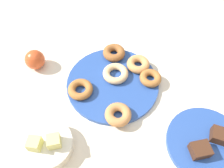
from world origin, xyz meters
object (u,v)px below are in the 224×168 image
(donut_1, at_px, (114,53))
(donut_3, at_px, (116,73))
(donut_5, at_px, (138,64))
(brownie_near, at_px, (220,136))
(melon_chunk_left, at_px, (54,141))
(brownie_far, at_px, (200,150))
(cake_plate, at_px, (206,144))
(melon_chunk_right, at_px, (35,144))
(donut_2, at_px, (118,114))
(apple, at_px, (35,60))
(donut_0, at_px, (80,89))
(fruit_bowl, at_px, (48,145))
(donut_plate, at_px, (113,83))
(donut_4, at_px, (150,78))

(donut_1, height_order, donut_3, donut_1)
(donut_5, distance_m, brownie_near, 0.36)
(donut_3, height_order, melon_chunk_left, melon_chunk_left)
(brownie_near, bearing_deg, brownie_far, 36.03)
(cake_plate, xyz_separation_m, melon_chunk_right, (0.50, 0.06, 0.05))
(brownie_far, bearing_deg, donut_2, -21.89)
(donut_2, relative_size, apple, 1.17)
(donut_5, relative_size, melon_chunk_left, 2.34)
(donut_0, height_order, fruit_bowl, donut_0)
(donut_5, height_order, brownie_near, brownie_near)
(brownie_near, distance_m, apple, 0.68)
(donut_3, xyz_separation_m, brownie_near, (-0.33, 0.21, 0.01))
(donut_plate, height_order, cake_plate, cake_plate)
(brownie_far, relative_size, melon_chunk_right, 1.48)
(brownie_far, bearing_deg, donut_5, -60.04)
(cake_plate, bearing_deg, donut_3, -38.65)
(donut_plate, relative_size, cake_plate, 1.37)
(donut_2, bearing_deg, donut_4, -124.16)
(donut_4, bearing_deg, donut_plate, 8.29)
(brownie_far, height_order, apple, apple)
(donut_5, bearing_deg, melon_chunk_left, 54.48)
(donut_plate, relative_size, donut_0, 3.82)
(donut_5, xyz_separation_m, apple, (0.38, 0.02, 0.01))
(donut_plate, bearing_deg, donut_5, -137.84)
(donut_0, relative_size, melon_chunk_right, 2.39)
(donut_1, relative_size, donut_5, 1.01)
(donut_3, relative_size, brownie_near, 1.74)
(brownie_far, height_order, melon_chunk_left, melon_chunk_left)
(donut_plate, relative_size, apple, 4.50)
(donut_plate, distance_m, donut_3, 0.04)
(donut_1, distance_m, melon_chunk_left, 0.40)
(donut_0, bearing_deg, donut_plate, -155.57)
(donut_4, relative_size, brownie_near, 1.46)
(cake_plate, distance_m, brownie_far, 0.05)
(donut_4, bearing_deg, melon_chunk_right, 40.09)
(donut_0, distance_m, cake_plate, 0.43)
(donut_plate, distance_m, melon_chunk_left, 0.29)
(donut_3, xyz_separation_m, apple, (0.30, -0.03, 0.01))
(donut_3, relative_size, melon_chunk_left, 2.56)
(donut_4, relative_size, fruit_bowl, 0.52)
(donut_0, relative_size, donut_3, 0.93)
(melon_chunk_left, xyz_separation_m, apple, (0.15, -0.31, -0.02))
(donut_4, height_order, melon_chunk_left, melon_chunk_left)
(donut_4, xyz_separation_m, cake_plate, (-0.17, 0.22, -0.02))
(fruit_bowl, relative_size, melon_chunk_left, 4.17)
(donut_2, relative_size, brownie_near, 1.60)
(donut_5, distance_m, apple, 0.38)
(donut_3, xyz_separation_m, donut_5, (-0.08, -0.05, 0.00))
(donut_5, xyz_separation_m, fruit_bowl, (0.26, 0.33, -0.01))
(donut_5, bearing_deg, brownie_near, 132.91)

